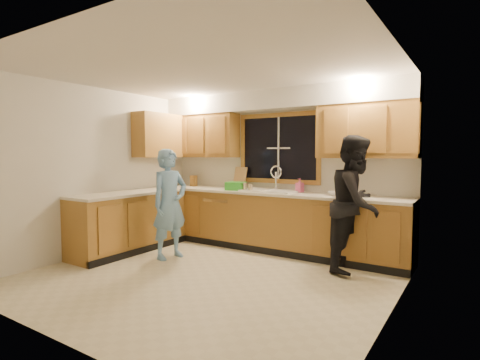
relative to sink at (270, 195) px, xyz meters
The scene contains 26 objects.
floor 1.82m from the sink, 90.00° to the right, with size 4.20×4.20×0.00m, color beige.
ceiling 2.29m from the sink, 90.00° to the right, with size 4.20×4.20×0.00m, color silver.
wall_back 0.49m from the sink, 90.00° to the left, with size 4.20×4.20×0.00m, color beige.
wall_left 2.67m from the sink, 142.62° to the right, with size 3.80×3.80×0.00m, color beige.
wall_right 2.67m from the sink, 37.38° to the right, with size 3.80×3.80×0.00m, color beige.
base_cabinets_back 0.42m from the sink, 90.00° to the right, with size 4.20×0.60×0.88m, color #A3722F.
base_cabinets_left 2.23m from the sink, 145.12° to the right, with size 0.60×1.90×0.88m, color #A3722F.
countertop_back 0.04m from the sink, 90.00° to the right, with size 4.20×0.63×0.04m, color beige.
countertop_left 2.18m from the sink, 144.90° to the right, with size 0.63×1.90×0.04m, color beige.
upper_cabinets_left 1.72m from the sink, behind, with size 1.35×0.33×0.75m, color #A3722F.
upper_cabinets_right 1.72m from the sink, ahead, with size 1.35×0.33×0.75m, color #A3722F.
upper_cabinets_return 2.21m from the sink, 165.94° to the right, with size 0.33×0.90×0.75m, color #A3722F.
soffit 1.49m from the sink, 90.00° to the left, with size 4.20×0.35×0.30m, color silver.
window_frame 0.79m from the sink, 90.00° to the left, with size 1.44×0.03×1.14m.
sink is the anchor object (origin of this frame).
dishwasher 0.96m from the sink, behind, with size 0.60×0.56×0.82m, color silver.
stove 2.60m from the sink, 134.61° to the right, with size 0.58×0.75×0.90m, color silver.
man 1.57m from the sink, 129.21° to the right, with size 0.58×0.38×1.58m, color #6898C5.
woman 1.48m from the sink, 13.89° to the right, with size 0.85×0.66×1.75m, color black.
knife_block 1.66m from the sink, behind, with size 0.11×0.09×0.19m, color #9F6C2B.
cutting_board 0.77m from the sink, 162.99° to the left, with size 0.27×0.02×0.37m, color tan.
dish_crate 0.60m from the sink, behind, with size 0.28×0.26×0.13m, color green.
soap_bottle 0.49m from the sink, 18.35° to the left, with size 0.10×0.10×0.21m, color #D55187.
bowl 1.08m from the sink, ahead, with size 0.24×0.24×0.06m, color silver.
can_left 0.42m from the sink, 158.45° to the right, with size 0.07×0.07×0.13m, color beige.
can_right 0.34m from the sink, 139.60° to the right, with size 0.07×0.07×0.13m, color beige.
Camera 1 is at (2.77, -3.55, 1.51)m, focal length 28.00 mm.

